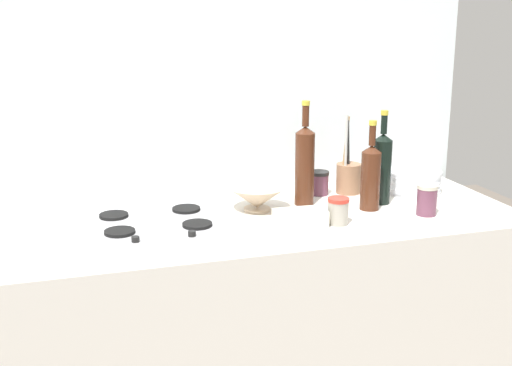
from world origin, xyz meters
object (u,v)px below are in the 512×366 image
(wine_bottle_leftmost, at_px, (371,176))
(wine_bottle_mid_left, at_px, (382,167))
(condiment_jar_spare, at_px, (319,183))
(plate_stack, at_px, (414,182))
(condiment_jar_front, at_px, (338,211))
(wine_bottle_mid_right, at_px, (305,164))
(condiment_jar_rear, at_px, (427,200))
(utensil_crock, at_px, (348,176))
(mixing_bowl, at_px, (257,198))
(butter_dish, at_px, (300,218))
(stovetop_hob, at_px, (155,225))

(wine_bottle_leftmost, distance_m, wine_bottle_mid_left, 0.09)
(condiment_jar_spare, bearing_deg, plate_stack, -13.71)
(wine_bottle_leftmost, relative_size, condiment_jar_front, 3.54)
(wine_bottle_mid_right, distance_m, condiment_jar_rear, 0.44)
(wine_bottle_leftmost, xyz_separation_m, utensil_crock, (0.02, 0.22, -0.06))
(condiment_jar_rear, bearing_deg, condiment_jar_front, -179.51)
(mixing_bowl, distance_m, condiment_jar_spare, 0.31)
(wine_bottle_mid_left, height_order, wine_bottle_mid_right, wine_bottle_mid_right)
(wine_bottle_mid_right, bearing_deg, wine_bottle_mid_left, -14.02)
(wine_bottle_mid_left, xyz_separation_m, butter_dish, (-0.37, -0.16, -0.11))
(wine_bottle_mid_left, bearing_deg, condiment_jar_rear, -64.25)
(stovetop_hob, height_order, wine_bottle_mid_right, wine_bottle_mid_right)
(stovetop_hob, height_order, condiment_jar_front, condiment_jar_front)
(wine_bottle_leftmost, xyz_separation_m, butter_dish, (-0.30, -0.10, -0.09))
(utensil_crock, height_order, condiment_jar_front, utensil_crock)
(stovetop_hob, relative_size, wine_bottle_mid_left, 1.43)
(mixing_bowl, height_order, condiment_jar_rear, condiment_jar_rear)
(mixing_bowl, relative_size, butter_dish, 1.21)
(wine_bottle_leftmost, xyz_separation_m, wine_bottle_mid_left, (0.07, 0.06, 0.01))
(plate_stack, distance_m, butter_dish, 0.60)
(condiment_jar_front, xyz_separation_m, condiment_jar_rear, (0.33, 0.00, 0.01))
(plate_stack, height_order, wine_bottle_mid_right, wine_bottle_mid_right)
(condiment_jar_spare, bearing_deg, wine_bottle_mid_left, -45.26)
(plate_stack, xyz_separation_m, butter_dish, (-0.55, -0.24, -0.02))
(wine_bottle_mid_right, xyz_separation_m, utensil_crock, (0.21, 0.09, -0.08))
(plate_stack, xyz_separation_m, wine_bottle_mid_right, (-0.45, -0.02, 0.11))
(wine_bottle_leftmost, bearing_deg, utensil_crock, 85.43)
(wine_bottle_mid_left, xyz_separation_m, wine_bottle_mid_right, (-0.27, 0.07, 0.02))
(wine_bottle_mid_left, xyz_separation_m, condiment_jar_spare, (-0.17, 0.17, -0.09))
(stovetop_hob, distance_m, condiment_jar_rear, 0.92)
(utensil_crock, relative_size, condiment_jar_rear, 2.86)
(utensil_crock, bearing_deg, wine_bottle_mid_right, -156.58)
(wine_bottle_mid_left, relative_size, condiment_jar_front, 3.80)
(wine_bottle_mid_left, relative_size, utensil_crock, 1.12)
(wine_bottle_mid_left, height_order, butter_dish, wine_bottle_mid_left)
(wine_bottle_mid_right, xyz_separation_m, butter_dish, (-0.10, -0.22, -0.12))
(wine_bottle_mid_right, bearing_deg, condiment_jar_spare, 46.33)
(plate_stack, bearing_deg, utensil_crock, 162.55)
(condiment_jar_rear, bearing_deg, wine_bottle_mid_right, 145.70)
(wine_bottle_mid_left, distance_m, condiment_jar_front, 0.31)
(wine_bottle_leftmost, bearing_deg, condiment_jar_rear, -36.80)
(stovetop_hob, xyz_separation_m, utensil_crock, (0.77, 0.20, 0.05))
(plate_stack, xyz_separation_m, wine_bottle_leftmost, (-0.25, -0.14, 0.08))
(plate_stack, xyz_separation_m, condiment_jar_spare, (-0.35, 0.09, 0.00))
(wine_bottle_mid_left, relative_size, mixing_bowl, 1.64)
(condiment_jar_rear, relative_size, condiment_jar_spare, 1.18)
(wine_bottle_mid_left, distance_m, condiment_jar_rear, 0.21)
(wine_bottle_mid_left, bearing_deg, mixing_bowl, 174.51)
(wine_bottle_mid_right, bearing_deg, utensil_crock, 23.42)
(stovetop_hob, bearing_deg, wine_bottle_mid_left, 3.14)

